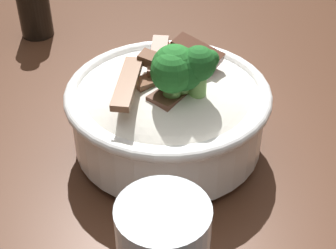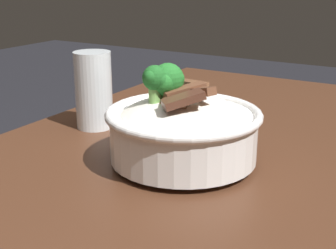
% 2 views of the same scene
% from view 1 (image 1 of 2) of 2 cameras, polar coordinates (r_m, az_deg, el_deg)
% --- Properties ---
extents(dining_table, '(1.49, 0.77, 0.78)m').
position_cam_1_polar(dining_table, '(0.74, 10.39, -4.03)').
color(dining_table, '#472819').
rests_on(dining_table, ground).
extents(rice_bowl, '(0.21, 0.21, 0.14)m').
position_cam_1_polar(rice_bowl, '(0.52, 0.08, 2.07)').
color(rice_bowl, white).
rests_on(rice_bowl, dining_table).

